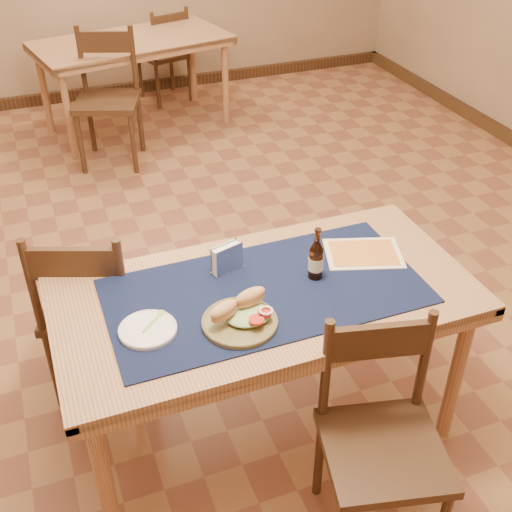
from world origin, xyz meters
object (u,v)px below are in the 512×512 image
object	(u,v)px
napkin_holder	(227,259)
chair_main_far	(93,305)
back_table	(132,49)
main_table	(265,308)
sandwich_plate	(241,316)
chair_main_near	(381,437)
beer_bottle	(316,260)

from	to	relation	value
napkin_holder	chair_main_far	bearing A→B (deg)	147.57
back_table	chair_main_far	distance (m)	3.05
main_table	napkin_holder	distance (m)	0.25
sandwich_plate	napkin_holder	distance (m)	0.33
back_table	chair_main_far	size ratio (longest dim) A/B	1.80
back_table	chair_main_far	xyz separation A→B (m)	(-0.81, -2.93, -0.19)
main_table	napkin_holder	xyz separation A→B (m)	(-0.09, 0.18, 0.14)
back_table	napkin_holder	size ratio (longest dim) A/B	11.66
chair_main_near	napkin_holder	bearing A→B (deg)	112.14
back_table	chair_main_near	distance (m)	4.01
sandwich_plate	napkin_holder	xyz separation A→B (m)	(0.06, 0.32, 0.03)
main_table	sandwich_plate	size ratio (longest dim) A/B	5.87
main_table	beer_bottle	world-z (taller)	beer_bottle
beer_bottle	napkin_holder	bearing A→B (deg)	151.75
main_table	napkin_holder	bearing A→B (deg)	117.61
chair_main_near	main_table	bearing A→B (deg)	110.34
back_table	chair_main_far	world-z (taller)	chair_main_far
beer_bottle	back_table	bearing A→B (deg)	90.14
back_table	main_table	bearing A→B (deg)	-93.41
main_table	chair_main_far	xyz separation A→B (m)	(-0.61, 0.51, -0.19)
main_table	chair_main_near	size ratio (longest dim) A/B	1.80
sandwich_plate	beer_bottle	size ratio (longest dim) A/B	1.24
napkin_holder	main_table	bearing A→B (deg)	-62.39
chair_main_near	back_table	bearing A→B (deg)	90.07
napkin_holder	chair_main_near	bearing A→B (deg)	-67.86
main_table	beer_bottle	xyz separation A→B (m)	(0.21, 0.01, 0.17)
main_table	chair_main_far	world-z (taller)	chair_main_far
sandwich_plate	beer_bottle	bearing A→B (deg)	23.22
back_table	sandwich_plate	distance (m)	3.60
back_table	sandwich_plate	bearing A→B (deg)	-95.64
main_table	sandwich_plate	bearing A→B (deg)	-136.13
back_table	napkin_holder	distance (m)	3.28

